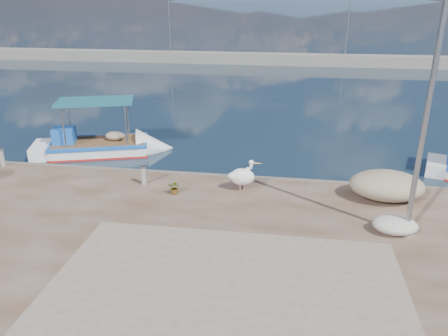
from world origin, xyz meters
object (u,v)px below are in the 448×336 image
(lamp_post, at_px, (423,131))
(bollard_near, at_px, (144,174))
(boat_left, at_px, (99,149))
(pelican, at_px, (243,176))

(lamp_post, height_order, bollard_near, lamp_post)
(boat_left, relative_size, lamp_post, 0.98)
(boat_left, xyz_separation_m, pelican, (7.73, -4.43, 0.82))
(boat_left, distance_m, lamp_post, 15.19)
(boat_left, bearing_deg, bollard_near, -66.80)
(boat_left, distance_m, pelican, 8.95)
(lamp_post, bearing_deg, pelican, 155.57)
(boat_left, height_order, lamp_post, lamp_post)
(bollard_near, bearing_deg, boat_left, 131.01)
(pelican, distance_m, bollard_near, 3.86)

